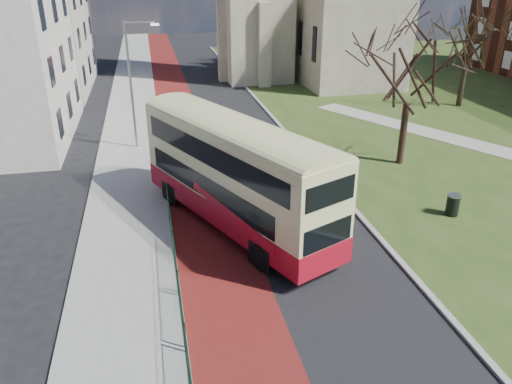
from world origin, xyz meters
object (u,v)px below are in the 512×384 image
object	(u,v)px
winter_tree_far	(471,33)
litter_bin	(453,205)
winter_tree_near	(413,53)
bus	(235,170)
streetlamp	(133,79)

from	to	relation	value
winter_tree_far	litter_bin	world-z (taller)	winter_tree_far
winter_tree_near	winter_tree_far	distance (m)	16.43
bus	winter_tree_near	world-z (taller)	winter_tree_near
streetlamp	winter_tree_far	distance (m)	27.79
bus	winter_tree_near	xyz separation A→B (m)	(11.29, 5.90, 3.84)
litter_bin	streetlamp	bearing A→B (deg)	138.30
winter_tree_far	litter_bin	size ratio (longest dim) A/B	8.20
bus	litter_bin	world-z (taller)	bus
winter_tree_near	bus	bearing A→B (deg)	-152.42
streetlamp	bus	distance (m)	13.02
streetlamp	bus	world-z (taller)	streetlamp
litter_bin	winter_tree_near	bearing A→B (deg)	83.47
winter_tree_near	streetlamp	bearing A→B (deg)	158.38
streetlamp	bus	xyz separation A→B (m)	(4.41, -12.12, -1.75)
bus	winter_tree_near	distance (m)	13.31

